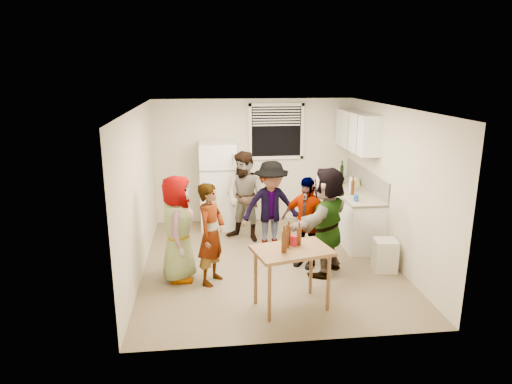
{
  "coord_description": "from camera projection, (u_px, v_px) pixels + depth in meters",
  "views": [
    {
      "loc": [
        -0.99,
        -6.82,
        3.05
      ],
      "look_at": [
        -0.19,
        0.2,
        1.15
      ],
      "focal_mm": 32.0,
      "sensor_mm": 36.0,
      "label": 1
    }
  ],
  "objects": [
    {
      "name": "refrigerator",
      "position": [
        218.0,
        186.0,
        8.95
      ],
      "size": [
        0.7,
        0.7,
        1.7
      ],
      "primitive_type": "cube",
      "color": "white",
      "rests_on": "ground"
    },
    {
      "name": "guest_orange",
      "position": [
        325.0,
        272.0,
        7.1
      ],
      "size": [
        2.28,
        2.27,
        0.49
      ],
      "primitive_type": "imported",
      "rotation": [
        0.0,
        0.0,
        4.01
      ],
      "color": "#D07A4B",
      "rests_on": "ground"
    },
    {
      "name": "kettle",
      "position": [
        342.0,
        184.0,
        8.89
      ],
      "size": [
        0.25,
        0.22,
        0.18
      ],
      "primitive_type": null,
      "rotation": [
        0.0,
        0.0,
        -0.2
      ],
      "color": "silver",
      "rests_on": "countertop"
    },
    {
      "name": "room",
      "position": [
        269.0,
        263.0,
        7.45
      ],
      "size": [
        4.0,
        4.5,
        2.5
      ],
      "primitive_type": null,
      "color": "beige",
      "rests_on": "ground"
    },
    {
      "name": "countertop",
      "position": [
        351.0,
        190.0,
        8.51
      ],
      "size": [
        0.64,
        2.22,
        0.04
      ],
      "primitive_type": "cube",
      "color": "#BDB595",
      "rests_on": "counter_lower"
    },
    {
      "name": "guest_back_left",
      "position": [
        246.0,
        240.0,
        8.45
      ],
      "size": [
        1.56,
        1.82,
        0.63
      ],
      "primitive_type": "imported",
      "rotation": [
        0.0,
        0.0,
        -0.56
      ],
      "color": "brown",
      "rests_on": "ground"
    },
    {
      "name": "trash_bin",
      "position": [
        385.0,
        255.0,
        7.11
      ],
      "size": [
        0.37,
        0.37,
        0.5
      ],
      "primitive_type": "cube",
      "rotation": [
        0.0,
        0.0,
        -0.11
      ],
      "color": "silver",
      "rests_on": "ground"
    },
    {
      "name": "backsplash",
      "position": [
        366.0,
        179.0,
        8.49
      ],
      "size": [
        0.03,
        2.2,
        0.36
      ],
      "primitive_type": "cube",
      "color": "#BAB6A9",
      "rests_on": "countertop"
    },
    {
      "name": "guest_stripe",
      "position": [
        212.0,
        282.0,
        6.78
      ],
      "size": [
        1.59,
        1.22,
        0.36
      ],
      "primitive_type": "imported",
      "rotation": [
        0.0,
        0.0,
        1.06
      ],
      "color": "#141933",
      "rests_on": "ground"
    },
    {
      "name": "window",
      "position": [
        276.0,
        132.0,
        9.14
      ],
      "size": [
        1.12,
        0.1,
        1.06
      ],
      "primitive_type": null,
      "color": "white",
      "rests_on": "room"
    },
    {
      "name": "upper_cabinets",
      "position": [
        357.0,
        131.0,
        8.44
      ],
      "size": [
        0.34,
        1.6,
        0.7
      ],
      "primitive_type": "cube",
      "color": "white",
      "rests_on": "room"
    },
    {
      "name": "wine_bottle",
      "position": [
        341.0,
        179.0,
        9.24
      ],
      "size": [
        0.07,
        0.07,
        0.29
      ],
      "primitive_type": "cylinder",
      "color": "black",
      "rests_on": "countertop"
    },
    {
      "name": "beer_bottle_counter",
      "position": [
        352.0,
        195.0,
        8.11
      ],
      "size": [
        0.06,
        0.06,
        0.25
      ],
      "primitive_type": "cylinder",
      "color": "#47230C",
      "rests_on": "countertop"
    },
    {
      "name": "guest_back_right",
      "position": [
        271.0,
        250.0,
        7.95
      ],
      "size": [
        1.25,
        1.72,
        0.59
      ],
      "primitive_type": "imported",
      "rotation": [
        0.0,
        0.0,
        0.15
      ],
      "color": "#3C3C41",
      "rests_on": "ground"
    },
    {
      "name": "beer_bottle_table",
      "position": [
        284.0,
        252.0,
        5.75
      ],
      "size": [
        0.07,
        0.07,
        0.26
      ],
      "primitive_type": "cylinder",
      "color": "#47230C",
      "rests_on": "serving_table"
    },
    {
      "name": "serving_table",
      "position": [
        291.0,
        306.0,
        6.07
      ],
      "size": [
        1.1,
        0.86,
        0.82
      ],
      "primitive_type": null,
      "rotation": [
        0.0,
        0.0,
        0.24
      ],
      "color": "brown",
      "rests_on": "ground"
    },
    {
      "name": "guest_grey",
      "position": [
        180.0,
        278.0,
        6.89
      ],
      "size": [
        1.65,
        0.9,
        0.51
      ],
      "primitive_type": "imported",
      "rotation": [
        0.0,
        0.0,
        1.49
      ],
      "color": "gray",
      "rests_on": "ground"
    },
    {
      "name": "guest_black",
      "position": [
        305.0,
        265.0,
        7.37
      ],
      "size": [
        1.58,
        1.68,
        0.36
      ],
      "primitive_type": "imported",
      "rotation": [
        0.0,
        0.0,
        -0.68
      ],
      "color": "black",
      "rests_on": "ground"
    },
    {
      "name": "red_cup",
      "position": [
        294.0,
        245.0,
        5.98
      ],
      "size": [
        0.1,
        0.1,
        0.13
      ],
      "primitive_type": "cylinder",
      "color": "maroon",
      "rests_on": "serving_table"
    },
    {
      "name": "counter_lower",
      "position": [
        349.0,
        213.0,
        8.63
      ],
      "size": [
        0.6,
        2.2,
        0.86
      ],
      "primitive_type": "cube",
      "color": "white",
      "rests_on": "ground"
    },
    {
      "name": "paper_towel",
      "position": [
        352.0,
        191.0,
        8.37
      ],
      "size": [
        0.11,
        0.11,
        0.25
      ],
      "primitive_type": "cylinder",
      "color": "white",
      "rests_on": "countertop"
    },
    {
      "name": "blue_cup",
      "position": [
        356.0,
        201.0,
        7.71
      ],
      "size": [
        0.08,
        0.08,
        0.11
      ],
      "primitive_type": "cylinder",
      "color": "#1A47A6",
      "rests_on": "countertop"
    },
    {
      "name": "picture_frame",
      "position": [
        358.0,
        182.0,
        8.76
      ],
      "size": [
        0.02,
        0.16,
        0.14
      ],
      "primitive_type": "cube",
      "color": "#CBBA50",
      "rests_on": "countertop"
    }
  ]
}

